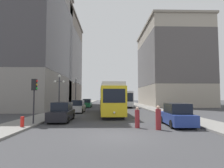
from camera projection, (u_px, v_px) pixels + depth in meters
name	position (u px, v px, depth m)	size (l,w,h in m)	color
ground_plane	(118.00, 136.00, 11.12)	(200.00, 200.00, 0.00)	#38383A
sidewalk_left	(81.00, 105.00, 50.83)	(3.02, 120.00, 0.15)	gray
sidewalk_right	(138.00, 105.00, 51.23)	(3.02, 120.00, 0.15)	gray
streetcar	(110.00, 98.00, 25.07)	(3.19, 13.74, 3.89)	black
transit_bus	(124.00, 98.00, 42.36)	(2.68, 11.47, 3.45)	black
parked_car_left_near	(78.00, 107.00, 27.74)	(1.89, 4.76, 1.82)	black
parked_car_left_mid	(87.00, 103.00, 40.27)	(1.92, 4.43, 1.82)	black
parked_car_right_far	(177.00, 115.00, 15.18)	(1.98, 4.35, 1.82)	black
parked_car_left_far	(62.00, 112.00, 18.07)	(1.99, 4.92, 1.82)	black
pedestrian_crossing_near	(158.00, 118.00, 13.38)	(0.39, 0.39, 1.72)	maroon
pedestrian_crossing_far	(137.00, 118.00, 14.19)	(0.35, 0.35, 1.58)	maroon
traffic_light_near_left	(34.00, 89.00, 15.51)	(0.47, 0.36, 3.68)	#232328
lamp_post_left_near	(59.00, 88.00, 24.39)	(1.41, 0.36, 5.08)	#333338
lamp_post_left_far	(76.00, 88.00, 37.22)	(1.41, 0.36, 5.88)	#333338
fire_hydrant	(22.00, 122.00, 13.73)	(0.26, 0.26, 0.75)	red
building_left_corner	(29.00, 39.00, 36.21)	(13.77, 20.25, 26.38)	gray
building_left_midblock	(56.00, 60.00, 53.16)	(12.57, 21.38, 24.66)	slate
building_right_corner	(170.00, 65.00, 50.15)	(14.22, 22.33, 20.77)	#A89E8E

